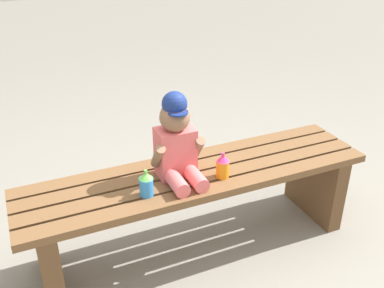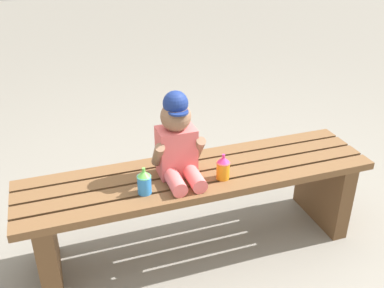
{
  "view_description": "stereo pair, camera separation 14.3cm",
  "coord_description": "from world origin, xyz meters",
  "px_view_note": "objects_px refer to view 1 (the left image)",
  "views": [
    {
      "loc": [
        -0.73,
        -1.59,
        1.51
      ],
      "look_at": [
        -0.05,
        -0.05,
        0.62
      ],
      "focal_mm": 40.9,
      "sensor_mm": 36.0,
      "label": 1
    },
    {
      "loc": [
        -0.6,
        -1.64,
        1.51
      ],
      "look_at": [
        -0.05,
        -0.05,
        0.62
      ],
      "focal_mm": 40.9,
      "sensor_mm": 36.0,
      "label": 2
    }
  ],
  "objects_px": {
    "park_bench": "(197,196)",
    "sippy_cup_left": "(146,184)",
    "child_figure": "(177,142)",
    "sippy_cup_right": "(223,166)"
  },
  "relations": [
    {
      "from": "park_bench",
      "to": "sippy_cup_left",
      "type": "bearing_deg",
      "value": -162.32
    },
    {
      "from": "child_figure",
      "to": "sippy_cup_left",
      "type": "xyz_separation_m",
      "value": [
        -0.18,
        -0.09,
        -0.12
      ]
    },
    {
      "from": "child_figure",
      "to": "sippy_cup_right",
      "type": "bearing_deg",
      "value": -26.81
    },
    {
      "from": "park_bench",
      "to": "sippy_cup_right",
      "type": "relative_size",
      "value": 13.49
    },
    {
      "from": "child_figure",
      "to": "sippy_cup_right",
      "type": "xyz_separation_m",
      "value": [
        0.18,
        -0.09,
        -0.12
      ]
    },
    {
      "from": "park_bench",
      "to": "child_figure",
      "type": "xyz_separation_m",
      "value": [
        -0.1,
        0.0,
        0.32
      ]
    },
    {
      "from": "park_bench",
      "to": "sippy_cup_left",
      "type": "xyz_separation_m",
      "value": [
        -0.28,
        -0.09,
        0.2
      ]
    },
    {
      "from": "sippy_cup_left",
      "to": "child_figure",
      "type": "bearing_deg",
      "value": 27.48
    },
    {
      "from": "child_figure",
      "to": "sippy_cup_right",
      "type": "distance_m",
      "value": 0.24
    },
    {
      "from": "child_figure",
      "to": "sippy_cup_right",
      "type": "height_order",
      "value": "child_figure"
    }
  ]
}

